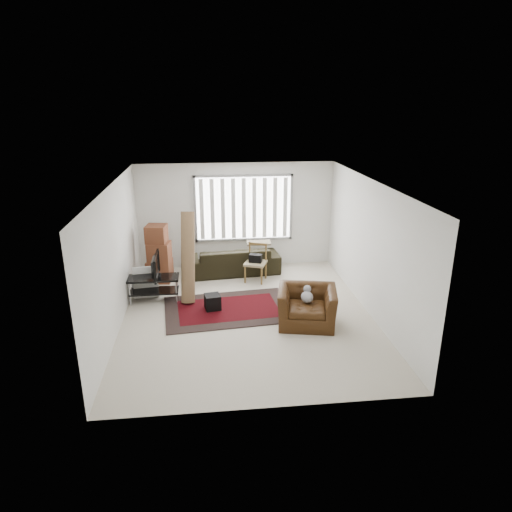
{
  "coord_description": "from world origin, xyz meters",
  "views": [
    {
      "loc": [
        -0.77,
        -8.41,
        4.18
      ],
      "look_at": [
        0.25,
        0.63,
        1.05
      ],
      "focal_mm": 32.0,
      "sensor_mm": 36.0,
      "label": 1
    }
  ],
  "objects_px": {
    "sofa": "(234,256)",
    "side_chair": "(256,261)",
    "tv_stand": "(154,284)",
    "moving_boxes": "(159,256)",
    "armchair": "(307,304)"
  },
  "relations": [
    {
      "from": "moving_boxes",
      "to": "armchair",
      "type": "distance_m",
      "value": 4.01
    },
    {
      "from": "moving_boxes",
      "to": "tv_stand",
      "type": "bearing_deg",
      "value": -91.28
    },
    {
      "from": "side_chair",
      "to": "tv_stand",
      "type": "bearing_deg",
      "value": -137.27
    },
    {
      "from": "tv_stand",
      "to": "sofa",
      "type": "distance_m",
      "value": 2.37
    },
    {
      "from": "tv_stand",
      "to": "moving_boxes",
      "type": "xyz_separation_m",
      "value": [
        0.03,
        1.15,
        0.25
      ]
    },
    {
      "from": "sofa",
      "to": "side_chair",
      "type": "bearing_deg",
      "value": 124.36
    },
    {
      "from": "side_chair",
      "to": "armchair",
      "type": "relative_size",
      "value": 0.7
    },
    {
      "from": "tv_stand",
      "to": "armchair",
      "type": "xyz_separation_m",
      "value": [
        3.07,
        -1.44,
        0.02
      ]
    },
    {
      "from": "tv_stand",
      "to": "moving_boxes",
      "type": "distance_m",
      "value": 1.17
    },
    {
      "from": "sofa",
      "to": "side_chair",
      "type": "height_order",
      "value": "side_chair"
    },
    {
      "from": "tv_stand",
      "to": "side_chair",
      "type": "bearing_deg",
      "value": 21.12
    },
    {
      "from": "tv_stand",
      "to": "sofa",
      "type": "relative_size",
      "value": 0.48
    },
    {
      "from": "tv_stand",
      "to": "sofa",
      "type": "xyz_separation_m",
      "value": [
        1.84,
        1.5,
        0.05
      ]
    },
    {
      "from": "tv_stand",
      "to": "moving_boxes",
      "type": "bearing_deg",
      "value": 88.72
    },
    {
      "from": "sofa",
      "to": "armchair",
      "type": "xyz_separation_m",
      "value": [
        1.24,
        -2.94,
        -0.02
      ]
    }
  ]
}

